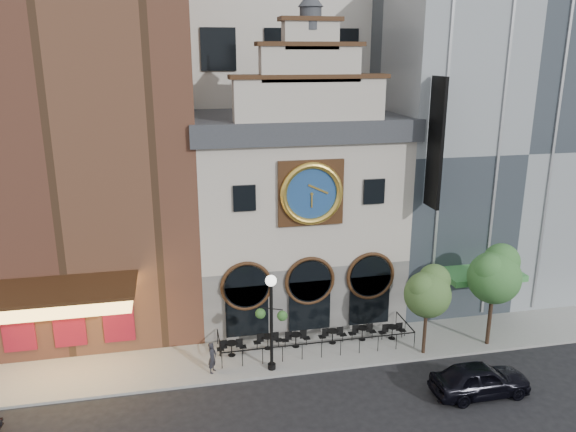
# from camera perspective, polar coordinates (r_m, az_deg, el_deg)

# --- Properties ---
(ground) EXTENTS (120.00, 120.00, 0.00)m
(ground) POSITION_cam_1_polar(r_m,az_deg,el_deg) (30.05, 4.03, -15.52)
(ground) COLOR black
(ground) RESTS_ON ground
(sidewalk) EXTENTS (44.00, 5.00, 0.15)m
(sidewalk) POSITION_cam_1_polar(r_m,az_deg,el_deg) (32.09, 2.79, -13.12)
(sidewalk) COLOR gray
(sidewalk) RESTS_ON ground
(clock_building) EXTENTS (12.60, 8.78, 18.65)m
(clock_building) POSITION_cam_1_polar(r_m,az_deg,el_deg) (34.37, 0.71, 0.88)
(clock_building) COLOR #605E5B
(clock_building) RESTS_ON ground
(theater_building) EXTENTS (14.00, 15.60, 25.00)m
(theater_building) POSITION_cam_1_polar(r_m,az_deg,el_deg) (35.09, -21.62, 9.91)
(theater_building) COLOR brown
(theater_building) RESTS_ON ground
(retail_building) EXTENTS (14.00, 14.40, 20.00)m
(retail_building) POSITION_cam_1_polar(r_m,az_deg,el_deg) (40.39, 18.48, 7.38)
(retail_building) COLOR gray
(retail_building) RESTS_ON ground
(cafe_railing) EXTENTS (10.60, 2.60, 0.90)m
(cafe_railing) POSITION_cam_1_polar(r_m,az_deg,el_deg) (31.83, 2.80, -12.29)
(cafe_railing) COLOR black
(cafe_railing) RESTS_ON sidewalk
(bistro_0) EXTENTS (1.58, 0.68, 0.90)m
(bistro_0) POSITION_cam_1_polar(r_m,az_deg,el_deg) (31.00, -5.75, -13.17)
(bistro_0) COLOR black
(bistro_0) RESTS_ON sidewalk
(bistro_1) EXTENTS (1.58, 0.68, 0.90)m
(bistro_1) POSITION_cam_1_polar(r_m,az_deg,el_deg) (31.52, -2.06, -12.57)
(bistro_1) COLOR black
(bistro_1) RESTS_ON sidewalk
(bistro_2) EXTENTS (1.58, 0.68, 0.90)m
(bistro_2) POSITION_cam_1_polar(r_m,az_deg,el_deg) (31.69, 0.80, -12.38)
(bistro_2) COLOR black
(bistro_2) RESTS_ON sidewalk
(bistro_3) EXTENTS (1.58, 0.68, 0.90)m
(bistro_3) POSITION_cam_1_polar(r_m,az_deg,el_deg) (32.14, 4.55, -12.01)
(bistro_3) COLOR black
(bistro_3) RESTS_ON sidewalk
(bistro_4) EXTENTS (1.58, 0.68, 0.90)m
(bistro_4) POSITION_cam_1_polar(r_m,az_deg,el_deg) (32.64, 7.55, -11.63)
(bistro_4) COLOR black
(bistro_4) RESTS_ON sidewalk
(bistro_5) EXTENTS (1.58, 0.68, 0.90)m
(bistro_5) POSITION_cam_1_polar(r_m,az_deg,el_deg) (33.02, 10.53, -11.43)
(bistro_5) COLOR black
(bistro_5) RESTS_ON sidewalk
(car_right) EXTENTS (4.78, 1.95, 1.63)m
(car_right) POSITION_cam_1_polar(r_m,az_deg,el_deg) (29.38, 18.92, -15.41)
(car_right) COLOR black
(car_right) RESTS_ON ground
(pedestrian) EXTENTS (0.63, 0.71, 1.64)m
(pedestrian) POSITION_cam_1_polar(r_m,az_deg,el_deg) (29.53, -7.70, -14.06)
(pedestrian) COLOR black
(pedestrian) RESTS_ON sidewalk
(lamppost) EXTENTS (1.55, 1.00, 5.18)m
(lamppost) POSITION_cam_1_polar(r_m,az_deg,el_deg) (28.43, -1.71, -9.73)
(lamppost) COLOR black
(lamppost) RESTS_ON sidewalk
(tree_left) EXTENTS (2.57, 2.47, 4.94)m
(tree_left) POSITION_cam_1_polar(r_m,az_deg,el_deg) (30.66, 14.06, -7.36)
(tree_left) COLOR #382619
(tree_left) RESTS_ON sidewalk
(tree_right) EXTENTS (2.97, 2.86, 5.73)m
(tree_right) POSITION_cam_1_polar(r_m,az_deg,el_deg) (32.45, 20.29, -5.48)
(tree_right) COLOR #382619
(tree_right) RESTS_ON sidewalk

